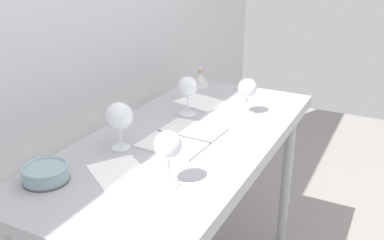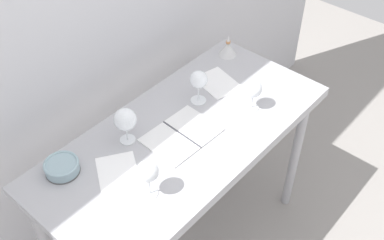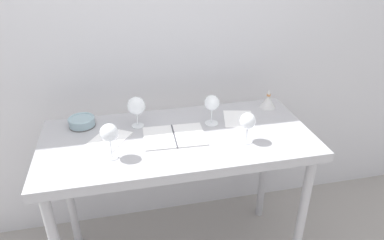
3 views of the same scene
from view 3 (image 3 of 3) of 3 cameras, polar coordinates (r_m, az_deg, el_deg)
back_wall at (r=2.13m, az=-5.02°, el=13.51°), size 3.80×0.04×2.60m
steel_counter at (r=1.88m, az=-2.25°, el=-5.35°), size 1.40×0.65×0.90m
wine_glass_far_left at (r=1.88m, az=-9.03°, el=2.16°), size 0.10×0.10×0.17m
wine_glass_near_left at (r=1.63m, az=-13.29°, el=-2.16°), size 0.08×0.08×0.18m
wine_glass_far_right at (r=1.89m, az=3.26°, el=2.64°), size 0.08×0.08×0.17m
wine_glass_near_right at (r=1.74m, az=9.04°, el=-0.28°), size 0.08×0.08×0.16m
open_notebook at (r=1.82m, az=-2.89°, el=-2.62°), size 0.32×0.24×0.01m
tasting_sheet_upper at (r=1.82m, az=-13.75°, el=-3.42°), size 0.28×0.31×0.00m
tasting_sheet_lower at (r=2.00m, az=7.57°, el=0.18°), size 0.21×0.24×0.00m
tasting_bowl at (r=1.99m, az=-17.46°, el=-0.24°), size 0.14×0.14×0.05m
decanter_funnel at (r=2.16m, az=12.22°, el=2.99°), size 0.10×0.10×0.12m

